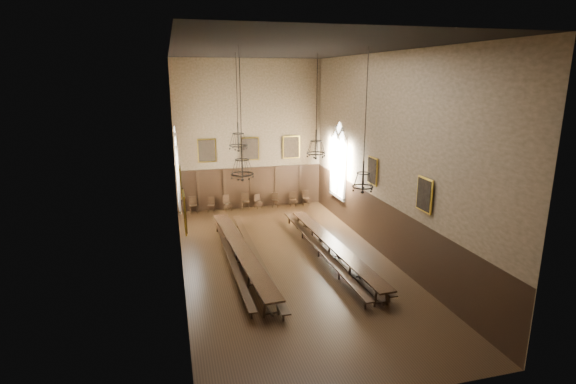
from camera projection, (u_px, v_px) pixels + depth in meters
name	position (u px, v px, depth m)	size (l,w,h in m)	color
floor	(287.00, 262.00, 19.87)	(9.00, 18.00, 0.02)	black
ceiling	(287.00, 49.00, 17.60)	(9.00, 18.00, 0.02)	black
wall_back	(249.00, 135.00, 27.17)	(9.00, 0.02, 9.00)	#8D7257
wall_front	(387.00, 233.00, 10.31)	(9.00, 0.02, 9.00)	#8D7257
wall_left	(176.00, 168.00, 17.62)	(0.02, 18.00, 9.00)	#8D7257
wall_right	(386.00, 157.00, 19.86)	(0.02, 18.00, 9.00)	#8D7257
wainscot_panelling	(287.00, 236.00, 19.55)	(9.00, 18.00, 2.50)	black
table_left	(241.00, 256.00, 19.51)	(1.37, 10.21, 0.79)	black
table_right	(333.00, 251.00, 20.11)	(1.06, 9.82, 0.76)	black
bench_left_outer	(231.00, 260.00, 19.39)	(0.40, 9.80, 0.44)	black
bench_left_inner	(255.00, 257.00, 19.65)	(0.36, 10.76, 0.48)	black
bench_right_inner	(319.00, 250.00, 20.42)	(0.47, 10.73, 0.48)	black
bench_right_outer	(340.00, 251.00, 20.35)	(0.65, 9.57, 0.43)	black
chair_0	(193.00, 208.00, 26.94)	(0.45, 0.45, 0.99)	black
chair_1	(211.00, 208.00, 27.10)	(0.48, 0.48, 0.91)	black
chair_2	(227.00, 206.00, 27.40)	(0.53, 0.53, 0.96)	black
chair_3	(246.00, 204.00, 27.69)	(0.50, 0.50, 1.01)	black
chair_4	(258.00, 204.00, 27.92)	(0.49, 0.50, 0.88)	black
chair_5	(275.00, 203.00, 28.18)	(0.49, 0.49, 0.89)	black
chair_6	(293.00, 202.00, 28.44)	(0.45, 0.45, 0.87)	black
chair_7	(306.00, 201.00, 28.63)	(0.47, 0.47, 0.93)	black
chandelier_back_left	(238.00, 139.00, 20.49)	(0.85, 0.85, 4.25)	black
chandelier_back_right	(316.00, 147.00, 21.46)	(0.92, 0.92, 4.76)	black
chandelier_front_left	(242.00, 165.00, 16.04)	(0.81, 0.81, 4.56)	black
chandelier_front_right	(363.00, 177.00, 16.90)	(0.81, 0.81, 5.21)	black
portrait_back_0	(207.00, 151.00, 26.60)	(1.10, 0.12, 1.40)	gold
portrait_back_1	(250.00, 149.00, 27.24)	(1.10, 0.12, 1.40)	gold
portrait_back_2	(291.00, 147.00, 27.89)	(1.10, 0.12, 1.40)	gold
portrait_left_0	(180.00, 182.00, 18.78)	(0.12, 1.00, 1.30)	gold
portrait_left_1	(185.00, 212.00, 14.58)	(0.12, 1.00, 1.30)	gold
portrait_right_0	(372.00, 171.00, 20.96)	(0.12, 1.00, 1.30)	gold
portrait_right_1	(424.00, 195.00, 16.75)	(0.12, 1.00, 1.30)	gold
window_right	(338.00, 160.00, 25.26)	(0.20, 2.20, 4.60)	white
window_left	(177.00, 168.00, 23.06)	(0.20, 2.20, 4.60)	white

